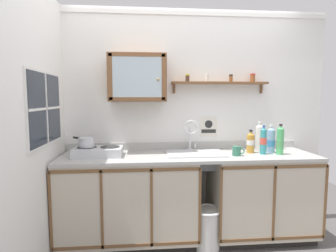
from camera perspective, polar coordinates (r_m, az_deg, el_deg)
back_wall at (r=3.13m, az=3.39°, el=1.23°), size 3.23×0.07×2.46m
side_wall_left at (r=2.36m, az=-26.96°, el=-1.14°), size 0.05×3.37×2.46m
lower_cabinet_run at (r=2.95m, az=-8.14°, el=-14.98°), size 1.37×0.63×0.88m
lower_cabinet_run_right at (r=3.19m, az=18.55°, el=-13.57°), size 1.06×0.63×0.88m
countertop at (r=2.85m, az=4.36°, el=-6.18°), size 2.59×0.65×0.03m
backsplash at (r=3.13m, az=3.45°, el=-4.06°), size 2.59×0.02×0.08m
sink at (r=2.90m, az=5.63°, el=-6.29°), size 0.60×0.45×0.48m
hot_plate_stove at (r=2.85m, az=-14.27°, el=-5.16°), size 0.48×0.29×0.09m
saucepan at (r=2.87m, az=-16.56°, el=-3.17°), size 0.25×0.25×0.09m
bottle_opaque_white_0 at (r=3.16m, az=18.45°, el=-2.34°), size 0.08×0.08×0.32m
bottle_detergent_teal_1 at (r=3.00m, az=19.16°, el=-2.89°), size 0.06×0.06×0.30m
bottle_juice_amber_2 at (r=3.03m, az=16.74°, el=-3.23°), size 0.08×0.08×0.25m
bottle_soda_green_3 at (r=3.04m, az=22.23°, el=-2.87°), size 0.07×0.07×0.31m
bottle_water_blue_4 at (r=3.11m, az=20.57°, el=-2.79°), size 0.08×0.08×0.30m
mug at (r=2.86m, az=14.09°, el=-5.03°), size 0.11×0.09×0.09m
wall_cabinet at (r=2.92m, az=-6.35°, el=9.86°), size 0.59×0.31×0.49m
spice_shelf at (r=3.11m, az=10.83°, el=8.87°), size 1.06×0.14×0.22m
warning_sign at (r=3.16m, az=8.41°, el=-0.16°), size 0.20×0.01×0.23m
window at (r=2.61m, az=-24.15°, el=3.32°), size 0.03×0.80×0.64m
trash_bin at (r=2.93m, az=8.08°, el=-20.11°), size 0.29×0.29×0.41m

